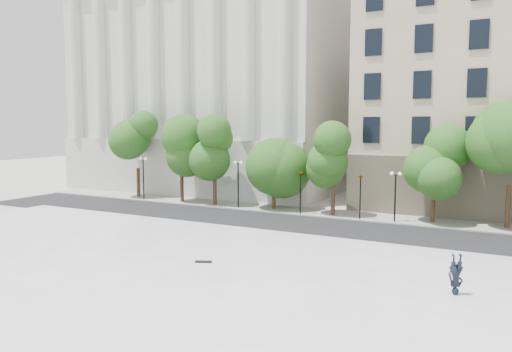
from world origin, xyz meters
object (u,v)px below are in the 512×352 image
Objects in this scene: traffic_light_west at (301,172)px; skateboard at (203,262)px; person_lying at (455,289)px; traffic_light_east at (361,175)px.

traffic_light_west reaches higher than skateboard.
skateboard is at bearing -84.38° from traffic_light_west.
person_lying is 12.17m from skateboard.
traffic_light_west is 21.43m from person_lying.
traffic_light_west is at bearing 180.00° from traffic_light_east.
skateboard is at bearing 153.58° from person_lying.
traffic_light_west is 2.37× the size of person_lying.
traffic_light_east is 18.58m from person_lying.
traffic_light_west is 5.07m from traffic_light_east.
person_lying is 2.01× the size of skateboard.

